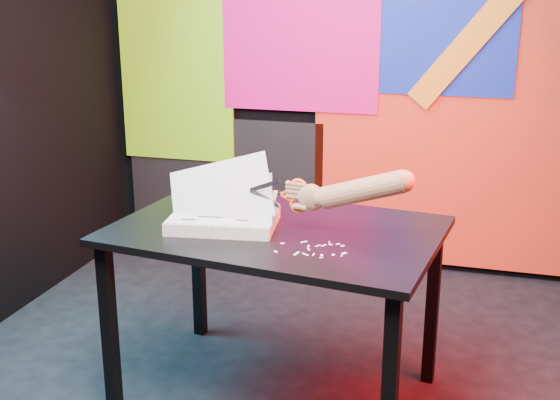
% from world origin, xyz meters
% --- Properties ---
extents(room, '(3.01, 3.01, 2.71)m').
position_xyz_m(room, '(0.00, 0.00, 1.35)').
color(room, black).
rests_on(room, ground).
extents(backdrop, '(2.88, 0.05, 2.08)m').
position_xyz_m(backdrop, '(0.06, 1.46, 0.96)').
color(backdrop, red).
rests_on(backdrop, ground).
extents(work_table, '(1.35, 0.99, 0.75)m').
position_xyz_m(work_table, '(0.06, -0.11, 0.67)').
color(work_table, black).
rests_on(work_table, ground).
extents(printout_stack, '(0.48, 0.36, 0.31)m').
position_xyz_m(printout_stack, '(-0.14, -0.15, 0.78)').
color(printout_stack, beige).
rests_on(printout_stack, work_table).
extents(scissors, '(0.24, 0.04, 0.14)m').
position_xyz_m(scissors, '(0.14, -0.14, 0.90)').
color(scissors, '#9AA1B0').
rests_on(scissors, printout_stack).
extents(hand_forearm, '(0.48, 0.13, 0.20)m').
position_xyz_m(hand_forearm, '(0.38, -0.17, 0.94)').
color(hand_forearm, '#A46543').
rests_on(hand_forearm, work_table).
extents(paper_clippings, '(0.26, 0.17, 0.00)m').
position_xyz_m(paper_clippings, '(0.27, -0.31, 0.75)').
color(paper_clippings, white).
rests_on(paper_clippings, work_table).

